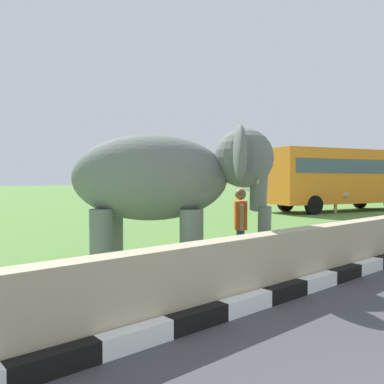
# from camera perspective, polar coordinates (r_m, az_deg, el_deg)

# --- Properties ---
(striped_curb) EXTENTS (16.20, 0.20, 0.24)m
(striped_curb) POSITION_cam_1_polar(r_m,az_deg,el_deg) (4.88, -3.42, -18.99)
(striped_curb) COLOR white
(striped_curb) RESTS_ON ground_plane
(barrier_parapet) EXTENTS (28.00, 0.36, 1.00)m
(barrier_parapet) POSITION_cam_1_polar(r_m,az_deg,el_deg) (6.58, 11.71, -10.05)
(barrier_parapet) COLOR tan
(barrier_parapet) RESTS_ON ground_plane
(elephant) EXTENTS (3.87, 3.79, 2.85)m
(elephant) POSITION_cam_1_polar(r_m,az_deg,el_deg) (7.83, -3.52, 1.80)
(elephant) COLOR slate
(elephant) RESTS_ON ground_plane
(person_handler) EXTENTS (0.51, 0.56, 1.66)m
(person_handler) POSITION_cam_1_polar(r_m,az_deg,el_deg) (8.26, 6.99, -4.59)
(person_handler) COLOR navy
(person_handler) RESTS_ON ground_plane
(bus_orange) EXTENTS (9.45, 4.88, 3.50)m
(bus_orange) POSITION_cam_1_polar(r_m,az_deg,el_deg) (24.28, 20.49, 2.32)
(bus_orange) COLOR orange
(bus_orange) RESTS_ON ground_plane
(cow_mid) EXTENTS (1.12, 1.90, 1.23)m
(cow_mid) POSITION_cam_1_polar(r_m,az_deg,el_deg) (22.91, 18.98, -0.66)
(cow_mid) COLOR tan
(cow_mid) RESTS_ON ground_plane
(hill_east) EXTENTS (30.29, 24.24, 11.98)m
(hill_east) POSITION_cam_1_polar(r_m,az_deg,el_deg) (67.51, 18.83, 0.23)
(hill_east) COLOR slate
(hill_east) RESTS_ON ground_plane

